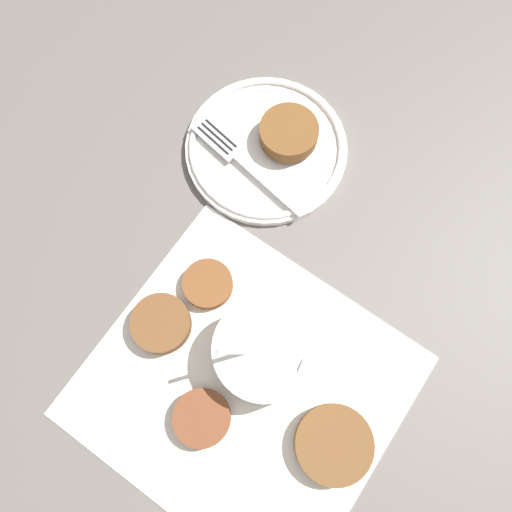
% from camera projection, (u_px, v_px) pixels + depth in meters
% --- Properties ---
extents(ground_plane, '(4.00, 4.00, 0.00)m').
position_uv_depth(ground_plane, '(256.00, 383.00, 0.58)').
color(ground_plane, '#605B56').
extents(napkin, '(0.39, 0.36, 0.00)m').
position_uv_depth(napkin, '(244.00, 386.00, 0.57)').
color(napkin, white).
rests_on(napkin, ground_plane).
extents(sauce_bowl, '(0.12, 0.11, 0.11)m').
position_uv_depth(sauce_bowl, '(265.00, 352.00, 0.56)').
color(sauce_bowl, white).
rests_on(sauce_bowl, napkin).
extents(fritter_0, '(0.09, 0.09, 0.02)m').
position_uv_depth(fritter_0, '(334.00, 444.00, 0.54)').
color(fritter_0, brown).
rests_on(fritter_0, napkin).
extents(fritter_1, '(0.07, 0.07, 0.02)m').
position_uv_depth(fritter_1, '(161.00, 324.00, 0.58)').
color(fritter_1, brown).
rests_on(fritter_1, napkin).
extents(fritter_2, '(0.06, 0.06, 0.02)m').
position_uv_depth(fritter_2, '(208.00, 284.00, 0.60)').
color(fritter_2, brown).
rests_on(fritter_2, napkin).
extents(fritter_3, '(0.06, 0.06, 0.02)m').
position_uv_depth(fritter_3, '(202.00, 418.00, 0.55)').
color(fritter_3, brown).
rests_on(fritter_3, napkin).
extents(serving_plate, '(0.21, 0.21, 0.02)m').
position_uv_depth(serving_plate, '(266.00, 148.00, 0.65)').
color(serving_plate, white).
rests_on(serving_plate, ground_plane).
extents(fritter_on_plate, '(0.08, 0.08, 0.02)m').
position_uv_depth(fritter_on_plate, '(289.00, 133.00, 0.63)').
color(fritter_on_plate, brown).
rests_on(fritter_on_plate, serving_plate).
extents(fork, '(0.18, 0.08, 0.00)m').
position_uv_depth(fork, '(237.00, 156.00, 0.63)').
color(fork, silver).
rests_on(fork, serving_plate).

